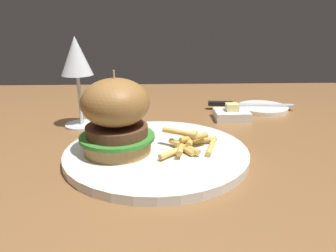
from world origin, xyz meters
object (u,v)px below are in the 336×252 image
at_px(bread_plate, 263,108).
at_px(burger_sandwich, 116,116).
at_px(wine_glass, 76,61).
at_px(table_knife, 242,104).
at_px(butter_dish, 232,114).
at_px(main_plate, 157,153).

bearing_deg(bread_plate, burger_sandwich, -139.40).
bearing_deg(wine_glass, burger_sandwich, -61.37).
height_order(table_knife, butter_dish, butter_dish).
height_order(wine_glass, bread_plate, wine_glass).
bearing_deg(butter_dish, table_knife, 59.99).
bearing_deg(bread_plate, butter_dish, -142.70).
height_order(burger_sandwich, bread_plate, burger_sandwich).
distance_m(burger_sandwich, table_knife, 0.40).
xyz_separation_m(burger_sandwich, butter_dish, (0.23, 0.21, -0.06)).
bearing_deg(main_plate, butter_dish, 50.01).
xyz_separation_m(wine_glass, table_knife, (0.37, 0.11, -0.12)).
height_order(wine_glass, butter_dish, wine_glass).
bearing_deg(burger_sandwich, wine_glass, 118.63).
bearing_deg(main_plate, table_knife, 52.49).
bearing_deg(table_knife, main_plate, -127.51).
bearing_deg(table_knife, bread_plate, -5.50).
bearing_deg(table_knife, butter_dish, -120.01).
distance_m(main_plate, bread_plate, 0.38).
xyz_separation_m(bread_plate, butter_dish, (-0.09, -0.07, 0.01)).
distance_m(main_plate, butter_dish, 0.27).
bearing_deg(table_knife, wine_glass, -163.48).
height_order(burger_sandwich, table_knife, burger_sandwich).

